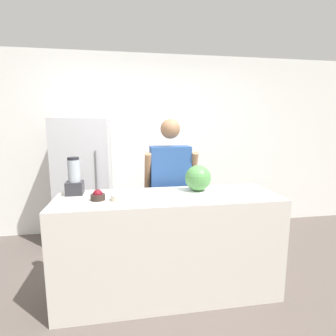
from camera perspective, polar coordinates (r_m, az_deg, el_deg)
name	(u,v)px	position (r m, az deg, el deg)	size (l,w,h in m)	color
ground_plane	(175,315)	(2.55, 1.53, -29.31)	(14.00, 14.00, 0.00)	#564C47
wall_back	(150,144)	(3.98, -3.85, 5.15)	(8.00, 0.06, 2.60)	white
counter_island	(169,245)	(2.57, 0.13, -16.34)	(2.02, 0.66, 0.96)	beige
refrigerator	(84,182)	(3.69, -17.74, -2.90)	(0.69, 0.68, 1.67)	#B7B7BC
person	(170,191)	(2.98, 0.47, -5.14)	(0.58, 0.26, 1.66)	gray
cutting_board	(195,191)	(2.53, 5.85, -5.10)	(0.42, 0.29, 0.01)	white
watermelon	(198,178)	(2.51, 6.53, -2.18)	(0.25, 0.25, 0.25)	#4C8C47
bowl_cherries	(98,196)	(2.33, -15.04, -5.89)	(0.12, 0.12, 0.09)	#2D231E
bowl_cream	(121,196)	(2.30, -10.10, -6.06)	(0.18, 0.18, 0.09)	beige
blender	(74,179)	(2.56, -19.72, -2.29)	(0.15, 0.15, 0.35)	#28282D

